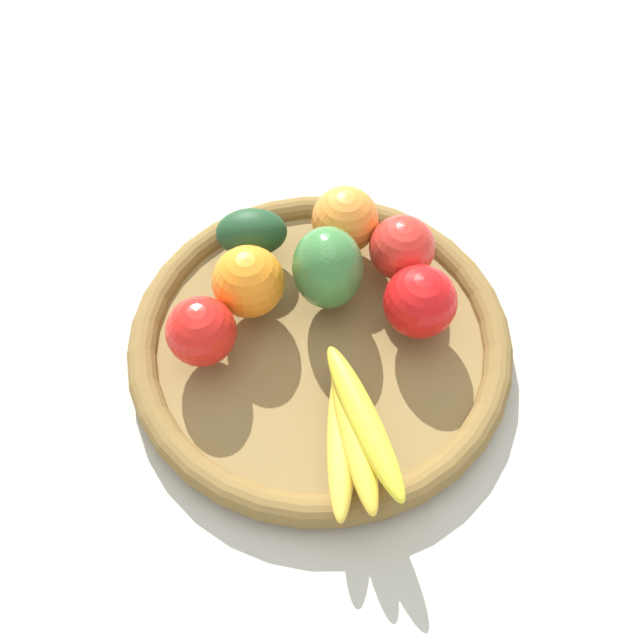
{
  "coord_description": "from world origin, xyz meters",
  "views": [
    {
      "loc": [
        -0.04,
        -0.38,
        0.63
      ],
      "look_at": [
        0.0,
        0.0,
        0.06
      ],
      "focal_mm": 39.85,
      "sensor_mm": 36.0,
      "label": 1
    }
  ],
  "objects_px": {
    "apple_2": "(201,331)",
    "orange_1": "(345,220)",
    "apple_1": "(419,299)",
    "avocado": "(252,233)",
    "bell_pepper": "(328,268)",
    "banana_bunch": "(353,428)",
    "apple_0": "(402,248)",
    "orange_0": "(248,282)"
  },
  "relations": [
    {
      "from": "bell_pepper",
      "to": "avocado",
      "type": "distance_m",
      "value": 0.1
    },
    {
      "from": "apple_0",
      "to": "apple_2",
      "type": "bearing_deg",
      "value": -158.85
    },
    {
      "from": "apple_1",
      "to": "orange_0",
      "type": "relative_size",
      "value": 1.0
    },
    {
      "from": "apple_2",
      "to": "orange_1",
      "type": "relative_size",
      "value": 0.95
    },
    {
      "from": "apple_2",
      "to": "orange_1",
      "type": "xyz_separation_m",
      "value": [
        0.15,
        0.12,
        0.0
      ]
    },
    {
      "from": "apple_2",
      "to": "apple_1",
      "type": "bearing_deg",
      "value": 3.57
    },
    {
      "from": "avocado",
      "to": "orange_0",
      "type": "bearing_deg",
      "value": -94.88
    },
    {
      "from": "bell_pepper",
      "to": "orange_0",
      "type": "height_order",
      "value": "bell_pepper"
    },
    {
      "from": "orange_1",
      "to": "avocado",
      "type": "relative_size",
      "value": 0.94
    },
    {
      "from": "apple_2",
      "to": "orange_0",
      "type": "bearing_deg",
      "value": 47.56
    },
    {
      "from": "apple_0",
      "to": "apple_1",
      "type": "relative_size",
      "value": 0.94
    },
    {
      "from": "apple_0",
      "to": "avocado",
      "type": "height_order",
      "value": "apple_0"
    },
    {
      "from": "apple_1",
      "to": "orange_0",
      "type": "bearing_deg",
      "value": 166.65
    },
    {
      "from": "apple_1",
      "to": "avocado",
      "type": "distance_m",
      "value": 0.19
    },
    {
      "from": "orange_0",
      "to": "banana_bunch",
      "type": "bearing_deg",
      "value": -63.18
    },
    {
      "from": "bell_pepper",
      "to": "avocado",
      "type": "bearing_deg",
      "value": -137.21
    },
    {
      "from": "apple_0",
      "to": "orange_0",
      "type": "xyz_separation_m",
      "value": [
        -0.16,
        -0.03,
        0.0
      ]
    },
    {
      "from": "apple_0",
      "to": "orange_0",
      "type": "distance_m",
      "value": 0.16
    },
    {
      "from": "banana_bunch",
      "to": "bell_pepper",
      "type": "bearing_deg",
      "value": 91.11
    },
    {
      "from": "apple_2",
      "to": "avocado",
      "type": "height_order",
      "value": "apple_2"
    },
    {
      "from": "apple_1",
      "to": "apple_0",
      "type": "bearing_deg",
      "value": 94.47
    },
    {
      "from": "orange_1",
      "to": "avocado",
      "type": "distance_m",
      "value": 0.1
    },
    {
      "from": "orange_0",
      "to": "orange_1",
      "type": "distance_m",
      "value": 0.13
    },
    {
      "from": "bell_pepper",
      "to": "apple_1",
      "type": "height_order",
      "value": "bell_pepper"
    },
    {
      "from": "bell_pepper",
      "to": "avocado",
      "type": "relative_size",
      "value": 1.17
    },
    {
      "from": "apple_2",
      "to": "avocado",
      "type": "relative_size",
      "value": 0.89
    },
    {
      "from": "apple_0",
      "to": "orange_1",
      "type": "relative_size",
      "value": 0.96
    },
    {
      "from": "orange_1",
      "to": "apple_0",
      "type": "bearing_deg",
      "value": -39.18
    },
    {
      "from": "apple_1",
      "to": "bell_pepper",
      "type": "bearing_deg",
      "value": 154.03
    },
    {
      "from": "apple_2",
      "to": "apple_0",
      "type": "bearing_deg",
      "value": 21.15
    },
    {
      "from": "banana_bunch",
      "to": "apple_2",
      "type": "distance_m",
      "value": 0.17
    },
    {
      "from": "banana_bunch",
      "to": "apple_0",
      "type": "xyz_separation_m",
      "value": [
        0.08,
        0.19,
        0.01
      ]
    },
    {
      "from": "banana_bunch",
      "to": "apple_1",
      "type": "height_order",
      "value": "apple_1"
    },
    {
      "from": "apple_1",
      "to": "avocado",
      "type": "height_order",
      "value": "apple_1"
    },
    {
      "from": "apple_2",
      "to": "orange_0",
      "type": "distance_m",
      "value": 0.07
    },
    {
      "from": "banana_bunch",
      "to": "apple_2",
      "type": "relative_size",
      "value": 2.42
    },
    {
      "from": "bell_pepper",
      "to": "apple_1",
      "type": "bearing_deg",
      "value": 60.84
    },
    {
      "from": "apple_1",
      "to": "avocado",
      "type": "xyz_separation_m",
      "value": [
        -0.16,
        0.11,
        -0.01
      ]
    },
    {
      "from": "orange_1",
      "to": "apple_1",
      "type": "bearing_deg",
      "value": -62.02
    },
    {
      "from": "apple_0",
      "to": "apple_1",
      "type": "xyz_separation_m",
      "value": [
        0.01,
        -0.07,
        0.0
      ]
    },
    {
      "from": "bell_pepper",
      "to": "orange_0",
      "type": "xyz_separation_m",
      "value": [
        -0.08,
        -0.0,
        -0.01
      ]
    },
    {
      "from": "apple_0",
      "to": "apple_2",
      "type": "xyz_separation_m",
      "value": [
        -0.21,
        -0.08,
        -0.0
      ]
    }
  ]
}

